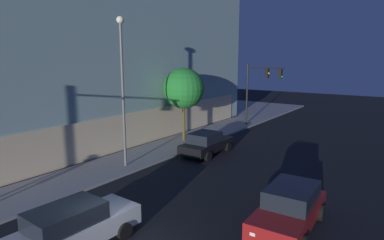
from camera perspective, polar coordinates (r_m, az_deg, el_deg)
name	(u,v)px	position (r m, az deg, el deg)	size (l,w,h in m)	color
modern_building	(39,34)	(36.23, -25.01, 13.34)	(31.44, 27.88, 18.21)	#4C4C51
traffic_light_far_corner	(261,82)	(32.53, 11.83, 6.42)	(0.52, 3.89, 6.02)	black
street_lamp_sidewalk	(122,76)	(20.00, -12.03, 7.50)	(0.44, 0.44, 8.94)	#5C5C5C
sidewalk_tree	(184,88)	(26.23, -1.46, 5.51)	(3.27, 3.27, 5.85)	#4E421E
car_silver	(73,227)	(12.79, -19.95, -17.08)	(4.72, 2.13, 1.70)	#B7BABF
car_red	(290,207)	(14.01, 16.63, -14.31)	(4.67, 2.29, 1.68)	maroon
car_black	(206,143)	(23.27, 2.48, -4.03)	(4.60, 2.22, 1.60)	black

